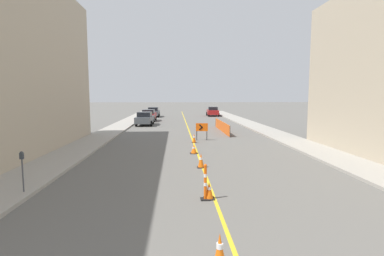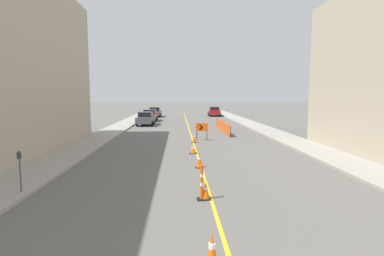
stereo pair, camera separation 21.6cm
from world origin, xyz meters
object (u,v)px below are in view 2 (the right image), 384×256
traffic_cone_fourth (193,149)px  arrow_barricade_primary (202,128)px  parking_meter_near_curb (20,163)px  traffic_cone_third (199,161)px  traffic_cone_nearest (212,251)px  parked_car_curb_mid (150,115)px  traffic_cone_fifth (194,138)px  delineator_post_front (202,184)px  parked_car_curb_far (155,112)px  traffic_cone_second (206,191)px  parked_car_curb_near (146,119)px  parked_car_opposite_side (214,111)px

traffic_cone_fourth → arrow_barricade_primary: bearing=79.9°
arrow_barricade_primary → parking_meter_near_curb: size_ratio=0.93×
traffic_cone_third → traffic_cone_fourth: bearing=92.1°
traffic_cone_nearest → parked_car_curb_mid: size_ratio=0.17×
traffic_cone_fifth → parking_meter_near_curb: size_ratio=0.47×
delineator_post_front → traffic_cone_third: bearing=87.0°
delineator_post_front → arrow_barricade_primary: bearing=85.5°
traffic_cone_fourth → parking_meter_near_curb: (-6.50, -7.38, 0.89)m
arrow_barricade_primary → parked_car_curb_mid: (-5.76, 18.05, -0.17)m
arrow_barricade_primary → parked_car_curb_far: bearing=107.1°
parked_car_curb_far → parking_meter_near_curb: parking_meter_near_curb is taller
traffic_cone_second → parked_car_curb_near: (-4.79, 25.62, 0.51)m
parked_car_curb_mid → parking_meter_near_curb: 30.80m
traffic_cone_third → delineator_post_front: bearing=-93.0°
traffic_cone_nearest → traffic_cone_third: size_ratio=1.04×
parking_meter_near_curb → traffic_cone_fourth: bearing=48.6°
traffic_cone_fifth → parked_car_curb_far: parked_car_curb_far is taller
traffic_cone_third → arrow_barricade_primary: arrow_barricade_primary is taller
traffic_cone_third → parked_car_curb_far: size_ratio=0.17×
traffic_cone_nearest → parked_car_curb_mid: (-4.61, 35.56, 0.43)m
traffic_cone_fifth → parking_meter_near_curb: bearing=-120.3°
traffic_cone_fifth → parked_car_curb_near: bearing=110.6°
delineator_post_front → parked_car_opposite_side: parked_car_opposite_side is taller
traffic_cone_third → parked_car_curb_mid: parked_car_curb_mid is taller
traffic_cone_nearest → parking_meter_near_curb: (-6.29, 4.80, 0.80)m
parked_car_curb_near → parking_meter_near_curb: parking_meter_near_curb is taller
parked_car_curb_near → parked_car_curb_far: (0.00, 13.83, 0.00)m
traffic_cone_nearest → traffic_cone_third: (0.34, 8.59, -0.01)m
traffic_cone_nearest → parked_car_curb_near: parked_car_curb_near is taller
traffic_cone_fifth → parked_car_curb_far: bearing=100.5°
traffic_cone_fourth → parked_car_curb_far: 31.75m
traffic_cone_second → parking_meter_near_curb: size_ratio=0.40×
traffic_cone_nearest → delineator_post_front: 4.05m
parked_car_curb_far → parked_car_opposite_side: 10.07m
delineator_post_front → parking_meter_near_curb: bearing=173.2°
traffic_cone_third → arrow_barricade_primary: size_ratio=0.53×
traffic_cone_second → traffic_cone_fifth: size_ratio=0.86×
traffic_cone_fourth → parked_car_curb_far: size_ratio=0.13×
arrow_barricade_primary → parking_meter_near_curb: 14.72m
traffic_cone_fourth → parked_car_opposite_side: (5.21, 32.86, 0.53)m
parked_car_curb_mid → parked_car_curb_far: size_ratio=1.00×
traffic_cone_nearest → traffic_cone_fifth: (0.48, 16.37, -0.03)m
traffic_cone_fifth → parked_car_curb_near: (-5.03, 13.37, 0.46)m
traffic_cone_nearest → parked_car_curb_mid: parked_car_curb_mid is taller
parked_car_opposite_side → traffic_cone_nearest: bearing=-94.3°
traffic_cone_fourth → traffic_cone_third: bearing=-87.9°
parked_car_opposite_side → traffic_cone_fourth: bearing=-96.5°
traffic_cone_second → parked_car_curb_mid: 31.82m
traffic_cone_second → arrow_barricade_primary: 13.44m
traffic_cone_fourth → delineator_post_front: bearing=-90.7°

